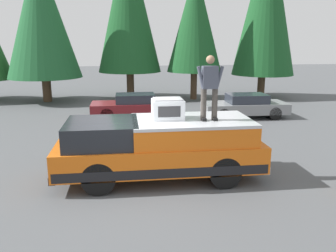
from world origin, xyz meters
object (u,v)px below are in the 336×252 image
Objects in this scene: person_on_truck_bed at (210,86)px; parked_car_maroon at (134,106)px; parked_car_grey at (245,106)px; compressor_unit at (168,109)px; pickup_truck at (160,148)px.

person_on_truck_bed is 8.61m from parked_car_maroon.
parked_car_grey is 1.00× the size of parked_car_maroon.
parked_car_grey is (7.46, -3.70, -1.97)m from person_on_truck_bed.
person_on_truck_bed is 8.55m from parked_car_grey.
compressor_unit is 8.06m from parked_car_maroon.
compressor_unit is 0.50× the size of person_on_truck_bed.
pickup_truck is 8.82m from parked_car_grey.
pickup_truck is 8.03m from parked_car_maroon.
compressor_unit is at bearing 146.44° from parked_car_grey.
pickup_truck is 1.35× the size of parked_car_maroon.
pickup_truck is 1.08m from compressor_unit.
parked_car_maroon is (7.92, 0.68, -1.35)m from compressor_unit.
person_on_truck_bed is 0.41× the size of parked_car_maroon.
pickup_truck is 1.35× the size of parked_car_grey.
person_on_truck_bed is at bearing -167.99° from parked_car_maroon.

